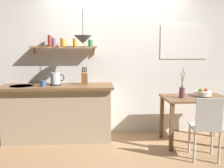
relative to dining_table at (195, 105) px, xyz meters
name	(u,v)px	position (x,y,z in m)	size (l,w,h in m)	color
ground_plane	(119,145)	(-1.21, 0.00, -0.63)	(14.00, 14.00, 0.00)	#A87F56
back_wall	(128,58)	(-1.01, 0.65, 0.72)	(6.80, 0.11, 2.70)	white
kitchen_counter	(58,112)	(-2.21, 0.32, -0.16)	(1.83, 0.63, 0.93)	tan
wall_shelf	(65,45)	(-2.10, 0.50, 0.96)	(1.11, 0.20, 0.32)	brown
dining_table	(195,105)	(0.00, 0.00, 0.00)	(1.01, 0.65, 0.76)	brown
dining_chair_near	(206,125)	(-0.09, -0.61, -0.13)	(0.44, 0.44, 0.89)	silver
fruit_bowl	(203,93)	(0.14, 0.05, 0.19)	(0.27, 0.27, 0.15)	silver
twig_vase	(182,92)	(-0.24, -0.04, 0.22)	(0.09, 0.09, 0.47)	brown
electric_kettle	(55,79)	(-2.24, 0.34, 0.40)	(0.26, 0.18, 0.23)	black
knife_block	(85,78)	(-1.76, 0.40, 0.41)	(0.10, 0.15, 0.29)	#9E6B3D
coffee_mug_by_sink	(43,84)	(-2.41, 0.21, 0.34)	(0.12, 0.08, 0.09)	#3D5B89
pendant_lamp	(83,40)	(-1.77, 0.16, 1.03)	(0.28, 0.28, 0.53)	black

